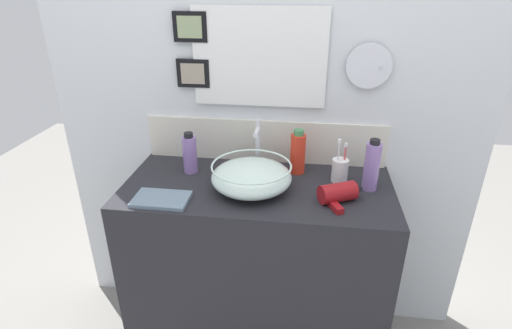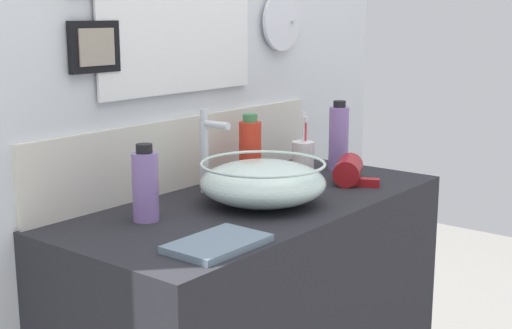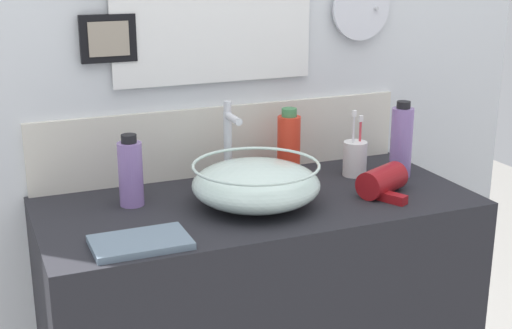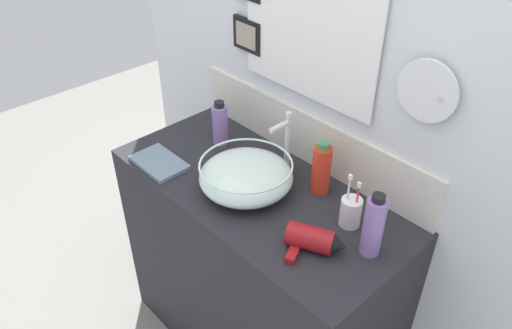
# 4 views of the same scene
# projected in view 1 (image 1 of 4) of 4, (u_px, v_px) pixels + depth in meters

# --- Properties ---
(vanity_counter) EXTENTS (1.15, 0.53, 0.92)m
(vanity_counter) POSITION_uv_depth(u_px,v_px,m) (257.00, 271.00, 1.90)
(vanity_counter) COLOR #232328
(vanity_counter) RESTS_ON ground
(back_panel) EXTENTS (2.03, 0.10, 2.37)m
(back_panel) POSITION_uv_depth(u_px,v_px,m) (266.00, 105.00, 1.85)
(back_panel) COLOR silver
(back_panel) RESTS_ON ground
(glass_bowl_sink) EXTENTS (0.33, 0.33, 0.11)m
(glass_bowl_sink) POSITION_uv_depth(u_px,v_px,m) (251.00, 177.00, 1.64)
(glass_bowl_sink) COLOR silver
(glass_bowl_sink) RESTS_ON vanity_counter
(faucet) EXTENTS (0.02, 0.10, 0.24)m
(faucet) POSITION_uv_depth(u_px,v_px,m) (258.00, 142.00, 1.79)
(faucet) COLOR silver
(faucet) RESTS_ON vanity_counter
(hair_drier) EXTENTS (0.20, 0.19, 0.08)m
(hair_drier) POSITION_uv_depth(u_px,v_px,m) (341.00, 193.00, 1.57)
(hair_drier) COLOR maroon
(hair_drier) RESTS_ON vanity_counter
(toothbrush_cup) EXTENTS (0.07, 0.07, 0.20)m
(toothbrush_cup) POSITION_uv_depth(u_px,v_px,m) (340.00, 170.00, 1.72)
(toothbrush_cup) COLOR white
(toothbrush_cup) RESTS_ON vanity_counter
(spray_bottle) EXTENTS (0.06, 0.06, 0.22)m
(spray_bottle) POSITION_uv_depth(u_px,v_px,m) (372.00, 166.00, 1.63)
(spray_bottle) COLOR #8C6BB2
(spray_bottle) RESTS_ON vanity_counter
(soap_dispenser) EXTENTS (0.06, 0.06, 0.19)m
(soap_dispenser) POSITION_uv_depth(u_px,v_px,m) (190.00, 154.00, 1.78)
(soap_dispenser) COLOR #8C6BB2
(soap_dispenser) RESTS_ON vanity_counter
(shampoo_bottle) EXTENTS (0.07, 0.07, 0.20)m
(shampoo_bottle) POSITION_uv_depth(u_px,v_px,m) (298.00, 153.00, 1.78)
(shampoo_bottle) COLOR red
(shampoo_bottle) RESTS_ON vanity_counter
(hand_towel) EXTENTS (0.22, 0.14, 0.02)m
(hand_towel) POSITION_uv_depth(u_px,v_px,m) (161.00, 199.00, 1.58)
(hand_towel) COLOR slate
(hand_towel) RESTS_ON vanity_counter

